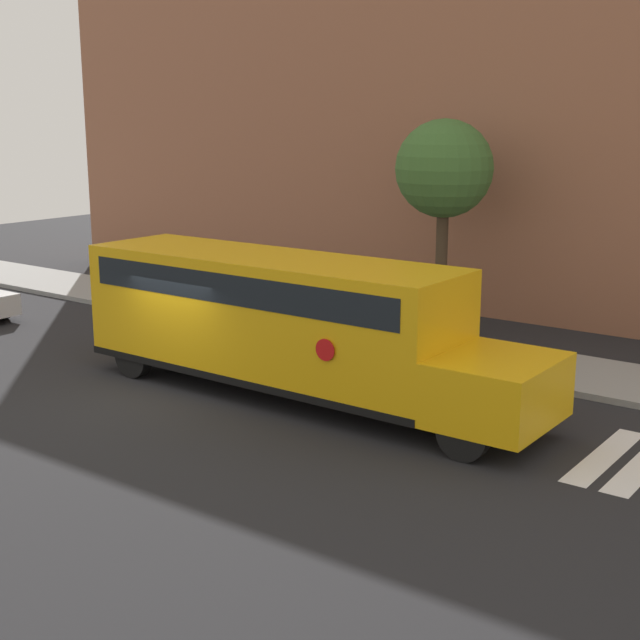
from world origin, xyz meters
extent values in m
plane|color=black|center=(0.00, 0.00, 0.00)|extent=(60.00, 60.00, 0.00)
cube|color=gray|center=(0.00, 6.50, 0.07)|extent=(44.00, 3.00, 0.15)
cube|color=#935B42|center=(0.00, 13.00, 6.66)|extent=(32.00, 4.00, 13.31)
cube|color=white|center=(9.17, 2.00, 0.00)|extent=(0.50, 3.20, 0.01)
cube|color=#EAA80F|center=(1.77, 1.39, 1.76)|extent=(8.97, 2.50, 2.62)
cube|color=#EAA80F|center=(7.28, 1.39, 1.07)|extent=(2.04, 2.50, 1.23)
cube|color=black|center=(1.77, 1.39, 0.53)|extent=(8.97, 2.54, 0.16)
cube|color=black|center=(1.77, 1.39, 2.52)|extent=(8.26, 2.53, 0.64)
cylinder|color=red|center=(4.24, 0.10, 1.63)|extent=(0.44, 0.02, 0.44)
cylinder|color=black|center=(7.18, 2.47, 0.50)|extent=(1.00, 0.30, 1.00)
cylinder|color=black|center=(7.18, 0.31, 0.50)|extent=(1.00, 0.30, 1.00)
cylinder|color=black|center=(-1.52, 2.47, 0.50)|extent=(1.00, 0.30, 1.00)
cylinder|color=black|center=(-1.52, 0.31, 0.50)|extent=(1.00, 0.30, 1.00)
cylinder|color=black|center=(-9.31, 2.07, 0.32)|extent=(0.64, 0.22, 0.64)
cylinder|color=#423323|center=(1.98, 8.77, 1.89)|extent=(0.34, 0.34, 3.78)
sphere|color=#3D662D|center=(1.98, 8.77, 4.60)|extent=(2.73, 2.73, 2.73)
camera|label=1|loc=(14.07, -13.33, 6.11)|focal=50.00mm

